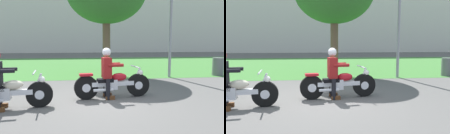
% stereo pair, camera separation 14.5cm
% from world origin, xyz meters
% --- Properties ---
extents(ground, '(120.00, 120.00, 0.00)m').
position_xyz_m(ground, '(0.00, 0.00, 0.00)').
color(ground, '#565451').
extents(grass_verge, '(60.00, 12.00, 0.01)m').
position_xyz_m(grass_verge, '(0.00, 9.29, 0.00)').
color(grass_verge, '#3D7533').
rests_on(grass_verge, ground).
extents(stadium_facade, '(47.41, 8.00, 12.87)m').
position_xyz_m(stadium_facade, '(3.72, 28.67, 6.44)').
color(stadium_facade, silver).
rests_on(stadium_facade, ground).
extents(motorcycle_lead, '(2.16, 0.66, 0.89)m').
position_xyz_m(motorcycle_lead, '(0.50, 0.33, 0.40)').
color(motorcycle_lead, black).
rests_on(motorcycle_lead, ground).
extents(rider_lead, '(0.59, 0.51, 1.41)m').
position_xyz_m(rider_lead, '(0.33, 0.31, 0.82)').
color(rider_lead, black).
rests_on(rider_lead, ground).
extents(motorcycle_follow, '(2.13, 0.66, 0.87)m').
position_xyz_m(motorcycle_follow, '(-2.11, -0.42, 0.39)').
color(motorcycle_follow, black).
rests_on(motorcycle_follow, ground).
extents(trash_can, '(0.51, 0.51, 0.83)m').
position_xyz_m(trash_can, '(5.86, 3.78, 0.41)').
color(trash_can, '#595E5B').
rests_on(trash_can, ground).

